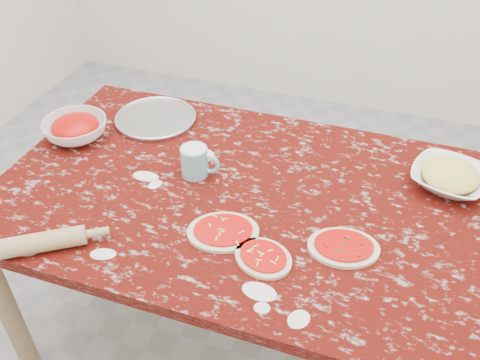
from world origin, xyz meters
name	(u,v)px	position (x,y,z in m)	size (l,w,h in m)	color
ground	(240,329)	(0.00, 0.00, 0.00)	(4.00, 4.00, 0.00)	gray
worktable	(240,211)	(0.00, 0.00, 0.67)	(1.60, 1.00, 0.75)	#3D0905
pizza_tray	(156,119)	(-0.46, 0.31, 0.76)	(0.31, 0.31, 0.01)	#B2B2B7
sauce_bowl	(76,129)	(-0.68, 0.10, 0.79)	(0.23, 0.23, 0.07)	white
cheese_bowl	(449,179)	(0.64, 0.25, 0.78)	(0.24, 0.24, 0.06)	white
flour_mug	(196,161)	(-0.17, 0.04, 0.80)	(0.14, 0.09, 0.11)	#73B1C2
pizza_left	(223,232)	(0.02, -0.20, 0.76)	(0.26, 0.23, 0.02)	beige
pizza_mid	(263,258)	(0.16, -0.26, 0.76)	(0.21, 0.19, 0.02)	beige
pizza_right	(343,247)	(0.36, -0.15, 0.76)	(0.24, 0.20, 0.02)	beige
rolling_pin	(33,244)	(-0.47, -0.44, 0.78)	(0.06, 0.06, 0.29)	tan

